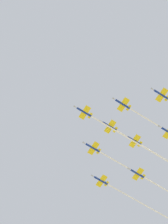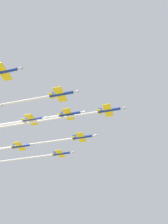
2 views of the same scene
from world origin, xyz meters
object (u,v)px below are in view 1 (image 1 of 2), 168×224
at_px(jet_center_rear, 125,194).
at_px(jet_port_trail, 156,153).
at_px(jet_lead, 113,129).
at_px(jet_port_inner, 146,118).
at_px(jet_port_outer, 144,147).
at_px(jet_starboard_inner, 115,160).
at_px(jet_tail_end, 167,190).

xyz_separation_m(jet_center_rear, jet_port_trail, (-22.82, 18.76, 2.08)).
xyz_separation_m(jet_lead, jet_port_inner, (-18.15, 1.64, -1.00)).
relative_size(jet_port_inner, jet_center_rear, 0.92).
height_order(jet_lead, jet_port_outer, jet_port_outer).
relative_size(jet_lead, jet_port_inner, 1.17).
relative_size(jet_lead, jet_port_trail, 1.18).
xyz_separation_m(jet_starboard_inner, jet_port_outer, (-17.63, 2.24, 2.29)).
xyz_separation_m(jet_port_trail, jet_tail_end, (-0.33, -22.86, -2.86)).
height_order(jet_lead, jet_center_rear, jet_lead).
distance_m(jet_lead, jet_port_trail, 28.28).
height_order(jet_lead, jet_tail_end, jet_lead).
distance_m(jet_lead, jet_starboard_inner, 18.12).
bearing_deg(jet_port_inner, jet_port_trail, -49.96).
height_order(jet_port_inner, jet_starboard_inner, jet_port_inner).
relative_size(jet_starboard_inner, jet_port_outer, 0.74).
height_order(jet_lead, jet_starboard_inner, jet_lead).
bearing_deg(jet_tail_end, jet_port_outer, 120.20).
relative_size(jet_lead, jet_port_outer, 0.88).
bearing_deg(jet_port_outer, jet_lead, 90.00).
distance_m(jet_lead, jet_port_inner, 18.25).
bearing_deg(jet_starboard_inner, jet_port_outer, -146.18).
bearing_deg(jet_starboard_inner, jet_center_rear, -48.96).
bearing_deg(jet_center_rear, jet_port_trail, -178.37).
bearing_deg(jet_center_rear, jet_starboard_inner, 131.04).
relative_size(jet_lead, jet_starboard_inner, 1.18).
bearing_deg(jet_center_rear, jet_lead, 137.13).
height_order(jet_lead, jet_port_inner, jet_lead).
distance_m(jet_center_rear, jet_port_trail, 29.61).
xyz_separation_m(jet_starboard_inner, jet_port_trail, (-22.82, -3.73, 2.47)).
distance_m(jet_port_outer, jet_port_trail, 7.91).
distance_m(jet_port_inner, jet_starboard_inner, 29.53).
bearing_deg(jet_port_outer, jet_starboard_inner, 33.82).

